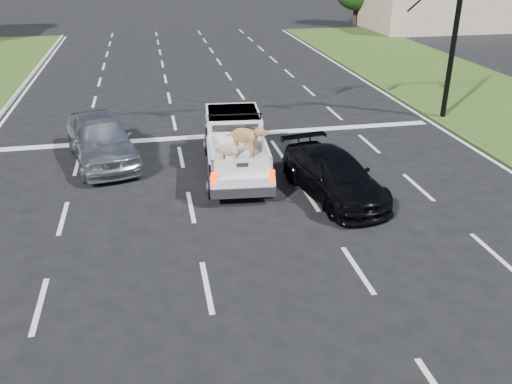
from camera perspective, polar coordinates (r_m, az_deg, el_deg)
ground at (r=12.37m, az=2.98°, el=-9.03°), size 160.00×160.00×0.00m
road_markings at (r=18.06m, az=-2.04°, el=2.49°), size 17.75×60.00×0.01m
traffic_signal at (r=22.76m, az=15.19°, el=18.67°), size 9.11×0.31×7.00m
building_right at (r=50.60m, az=18.90°, el=17.95°), size 12.00×7.00×3.60m
pickup_truck at (r=17.60m, az=-2.17°, el=5.00°), size 2.30×5.28×1.93m
silver_sedan at (r=19.11m, az=-16.01°, el=5.42°), size 2.97×5.13×1.64m
black_coupe at (r=16.05m, az=8.20°, el=1.74°), size 2.57×4.70×1.29m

